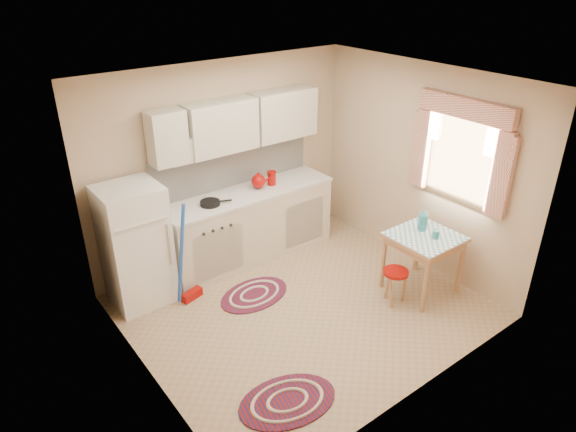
# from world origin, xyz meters

# --- Properties ---
(room_shell) EXTENTS (3.64, 3.60, 2.52)m
(room_shell) POSITION_xyz_m (0.16, 0.24, 1.60)
(room_shell) COLOR tan
(room_shell) RESTS_ON ground
(fridge) EXTENTS (0.65, 0.60, 1.40)m
(fridge) POSITION_xyz_m (-1.36, 1.25, 0.70)
(fridge) COLOR white
(fridge) RESTS_ON ground
(broom) EXTENTS (0.30, 0.19, 1.20)m
(broom) POSITION_xyz_m (-0.92, 0.90, 0.60)
(broom) COLOR blue
(broom) RESTS_ON ground
(base_cabinets) EXTENTS (2.25, 0.60, 0.88)m
(base_cabinets) POSITION_xyz_m (0.15, 1.30, 0.44)
(base_cabinets) COLOR beige
(base_cabinets) RESTS_ON ground
(countertop) EXTENTS (2.27, 0.62, 0.04)m
(countertop) POSITION_xyz_m (0.15, 1.30, 0.90)
(countertop) COLOR silver
(countertop) RESTS_ON base_cabinets
(frying_pan) EXTENTS (0.31, 0.31, 0.05)m
(frying_pan) POSITION_xyz_m (-0.41, 1.25, 0.94)
(frying_pan) COLOR black
(frying_pan) RESTS_ON countertop
(red_kettle) EXTENTS (0.24, 0.22, 0.20)m
(red_kettle) POSITION_xyz_m (0.31, 1.30, 1.02)
(red_kettle) COLOR #990905
(red_kettle) RESTS_ON countertop
(red_canister) EXTENTS (0.12, 0.12, 0.16)m
(red_canister) POSITION_xyz_m (0.52, 1.30, 1.00)
(red_canister) COLOR #990905
(red_canister) RESTS_ON countertop
(table) EXTENTS (0.72, 0.72, 0.72)m
(table) POSITION_xyz_m (1.31, -0.56, 0.36)
(table) COLOR tan
(table) RESTS_ON ground
(stool) EXTENTS (0.32, 0.32, 0.42)m
(stool) POSITION_xyz_m (0.87, -0.55, 0.21)
(stool) COLOR #990905
(stool) RESTS_ON ground
(coffee_pot) EXTENTS (0.16, 0.14, 0.27)m
(coffee_pot) POSITION_xyz_m (1.39, -0.44, 0.85)
(coffee_pot) COLOR teal
(coffee_pot) RESTS_ON table
(mug) EXTENTS (0.09, 0.09, 0.10)m
(mug) POSITION_xyz_m (1.35, -0.66, 0.77)
(mug) COLOR teal
(mug) RESTS_ON table
(rug_center) EXTENTS (0.93, 0.67, 0.02)m
(rug_center) POSITION_xyz_m (-0.31, 0.52, 0.01)
(rug_center) COLOR maroon
(rug_center) RESTS_ON ground
(rug_left) EXTENTS (1.01, 0.78, 0.02)m
(rug_left) POSITION_xyz_m (-0.98, -1.00, 0.01)
(rug_left) COLOR maroon
(rug_left) RESTS_ON ground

